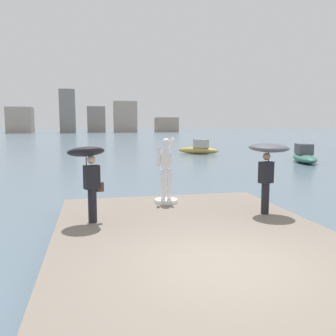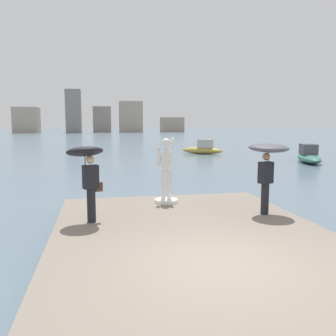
{
  "view_description": "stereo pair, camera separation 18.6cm",
  "coord_description": "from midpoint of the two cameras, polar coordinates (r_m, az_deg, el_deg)",
  "views": [
    {
      "loc": [
        -2.31,
        -5.92,
        2.92
      ],
      "look_at": [
        0.0,
        4.93,
        1.55
      ],
      "focal_mm": 38.21,
      "sensor_mm": 36.0,
      "label": 1
    },
    {
      "loc": [
        -2.13,
        -5.95,
        2.92
      ],
      "look_at": [
        0.0,
        4.93,
        1.55
      ],
      "focal_mm": 38.21,
      "sensor_mm": 36.0,
      "label": 2
    }
  ],
  "objects": [
    {
      "name": "distant_skyline",
      "position": [
        125.78,
        -12.57,
        7.71
      ],
      "size": [
        57.3,
        12.75,
        13.99
      ],
      "color": "#A89989",
      "rests_on": "ground"
    },
    {
      "name": "pier",
      "position": [
        8.35,
        4.16,
        -12.0
      ],
      "size": [
        6.5,
        9.28,
        0.4
      ],
      "primitive_type": "cube",
      "color": "slate",
      "rests_on": "ground"
    },
    {
      "name": "ground_plane",
      "position": [
        46.08,
        -9.25,
        3.33
      ],
      "size": [
        400.0,
        400.0,
        0.0
      ],
      "primitive_type": "plane",
      "color": "slate"
    },
    {
      "name": "boat_far",
      "position": [
        29.15,
        20.76,
        1.82
      ],
      "size": [
        2.86,
        4.82,
        1.41
      ],
      "color": "#336B5B",
      "rests_on": "ground"
    },
    {
      "name": "statue_white_figure",
      "position": [
        11.41,
        -0.78,
        -1.24
      ],
      "size": [
        0.74,
        0.93,
        2.11
      ],
      "color": "white",
      "rests_on": "pier"
    },
    {
      "name": "onlooker_right",
      "position": [
        10.33,
        15.18,
        1.72
      ],
      "size": [
        1.4,
        1.41,
        2.0
      ],
      "color": "black",
      "rests_on": "pier"
    },
    {
      "name": "boat_near",
      "position": [
        35.0,
        4.78,
        3.06
      ],
      "size": [
        3.86,
        3.25,
        1.44
      ],
      "color": "#B2993D",
      "rests_on": "ground"
    },
    {
      "name": "onlooker_left",
      "position": [
        9.26,
        -13.18,
        0.57
      ],
      "size": [
        1.18,
        1.2,
        2.03
      ],
      "color": "black",
      "rests_on": "pier"
    }
  ]
}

